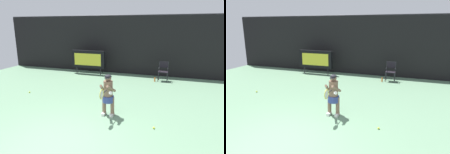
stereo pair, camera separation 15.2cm
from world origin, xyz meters
The scene contains 9 objects.
ground centered at (0.00, -0.19, -0.01)m, with size 18.00×22.00×0.03m.
backdrop_screen centered at (0.00, 8.50, 1.81)m, with size 18.00×0.12×3.66m.
scoreboard centered at (-2.59, 7.57, 0.95)m, with size 2.20×0.21×1.50m.
umpire_chair centered at (2.08, 7.39, 0.62)m, with size 0.52×0.44×1.08m.
water_bottle centered at (1.67, 7.08, 0.12)m, with size 0.07×0.07×0.27m.
tennis_player centered at (0.66, 2.20, 0.78)m, with size 0.53×0.61×1.45m.
tennis_racket centered at (0.68, 1.59, 0.97)m, with size 0.03×0.60×0.31m.
tennis_ball_loose centered at (-3.58, 3.28, 0.03)m, with size 0.07×0.07×0.07m.
tennis_ball_spare centered at (2.29, 1.72, 0.03)m, with size 0.07×0.07×0.07m.
Camera 2 is at (2.99, -3.84, 3.02)m, focal length 32.30 mm.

